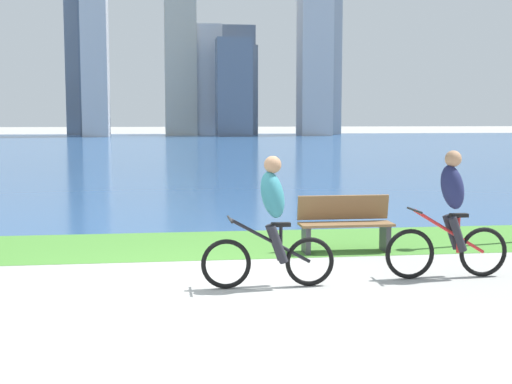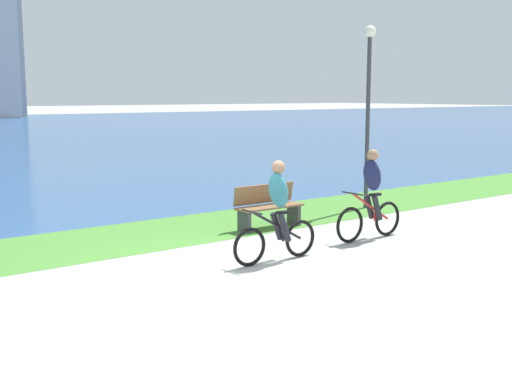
% 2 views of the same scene
% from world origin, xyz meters
% --- Properties ---
extents(ground_plane, '(300.00, 300.00, 0.00)m').
position_xyz_m(ground_plane, '(0.00, 0.00, 0.00)').
color(ground_plane, '#9E9E99').
extents(grass_strip_bayside, '(120.00, 2.67, 0.01)m').
position_xyz_m(grass_strip_bayside, '(0.00, 2.98, 0.00)').
color(grass_strip_bayside, '#478433').
rests_on(grass_strip_bayside, ground).
extents(bay_water_surface, '(300.00, 78.33, 0.00)m').
position_xyz_m(bay_water_surface, '(0.00, 43.48, 0.00)').
color(bay_water_surface, '#2D568C').
rests_on(bay_water_surface, ground).
extents(cyclist_lead, '(1.71, 0.52, 1.67)m').
position_xyz_m(cyclist_lead, '(1.01, -0.12, 0.83)').
color(cyclist_lead, black).
rests_on(cyclist_lead, ground).
extents(cyclist_trailing, '(1.71, 0.52, 1.72)m').
position_xyz_m(cyclist_trailing, '(3.47, 0.09, 0.84)').
color(cyclist_trailing, black).
rests_on(cyclist_trailing, ground).
extents(bench_near_path, '(1.50, 0.47, 0.90)m').
position_xyz_m(bench_near_path, '(2.56, 2.09, 0.45)').
color(bench_near_path, brown).
rests_on(bench_near_path, ground).
extents(city_skyline_far_shore, '(33.32, 10.53, 27.62)m').
position_xyz_m(city_skyline_far_shore, '(5.14, 74.86, 10.04)').
color(city_skyline_far_shore, slate).
rests_on(city_skyline_far_shore, ground).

